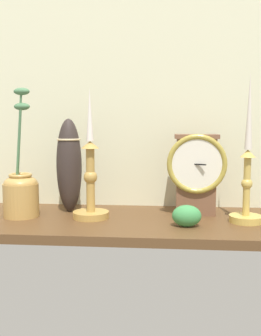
# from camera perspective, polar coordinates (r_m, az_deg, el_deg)

# --- Properties ---
(ground_plane) EXTENTS (1.00, 0.36, 0.02)m
(ground_plane) POSITION_cam_1_polar(r_m,az_deg,el_deg) (1.12, -3.51, -7.74)
(ground_plane) COLOR brown
(back_wall) EXTENTS (1.20, 0.02, 0.65)m
(back_wall) POSITION_cam_1_polar(r_m,az_deg,el_deg) (1.27, -2.35, 9.36)
(back_wall) COLOR beige
(back_wall) RESTS_ON ground_plane
(mantel_clock) EXTENTS (0.17, 0.08, 0.23)m
(mantel_clock) POSITION_cam_1_polar(r_m,az_deg,el_deg) (1.14, 9.33, -0.50)
(mantel_clock) COLOR brown
(mantel_clock) RESTS_ON ground_plane
(candlestick_tall_left) EXTENTS (0.09, 0.09, 0.39)m
(candlestick_tall_left) POSITION_cam_1_polar(r_m,az_deg,el_deg) (1.09, 16.26, -1.59)
(candlestick_tall_left) COLOR gold
(candlestick_tall_left) RESTS_ON ground_plane
(candlestick_tall_center) EXTENTS (0.10, 0.10, 0.36)m
(candlestick_tall_center) POSITION_cam_1_polar(r_m,az_deg,el_deg) (1.10, -5.69, -1.97)
(candlestick_tall_center) COLOR #B99045
(candlestick_tall_center) RESTS_ON ground_plane
(brass_vase_jar) EXTENTS (0.10, 0.10, 0.36)m
(brass_vase_jar) POSITION_cam_1_polar(r_m,az_deg,el_deg) (1.16, -15.27, -3.08)
(brass_vase_jar) COLOR tan
(brass_vase_jar) RESTS_ON ground_plane
(tall_ceramic_vase) EXTENTS (0.07, 0.07, 0.27)m
(tall_ceramic_vase) POSITION_cam_1_polar(r_m,az_deg,el_deg) (1.18, -8.73, 0.41)
(tall_ceramic_vase) COLOR #312825
(tall_ceramic_vase) RESTS_ON ground_plane
(ivy_sprig) EXTENTS (0.07, 0.05, 0.06)m
(ivy_sprig) POSITION_cam_1_polar(r_m,az_deg,el_deg) (1.03, 8.00, -6.76)
(ivy_sprig) COLOR #3E8E4A
(ivy_sprig) RESTS_ON ground_plane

